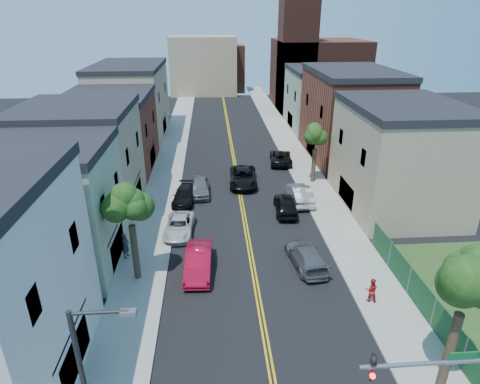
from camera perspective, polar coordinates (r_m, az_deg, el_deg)
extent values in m
cube|color=gray|center=(52.23, -9.71, 5.14)|extent=(3.20, 100.00, 0.15)
cube|color=gray|center=(53.02, 7.60, 5.57)|extent=(3.20, 100.00, 0.15)
cube|color=gray|center=(52.08, -7.79, 5.22)|extent=(0.30, 100.00, 0.15)
cube|color=gray|center=(52.70, 5.73, 5.54)|extent=(0.30, 100.00, 0.15)
cube|color=gray|center=(30.32, -25.71, -2.60)|extent=(9.00, 8.00, 8.50)
cube|color=#998466|center=(38.07, -21.28, 3.75)|extent=(9.00, 10.00, 9.00)
cube|color=brown|center=(48.34, -17.71, 7.70)|extent=(9.00, 12.00, 8.00)
cube|color=#998466|center=(61.50, -15.01, 12.03)|extent=(9.00, 16.00, 9.50)
cube|color=#998466|center=(39.11, 21.37, 4.25)|extent=(9.00, 12.00, 9.00)
cube|color=brown|center=(51.44, 15.12, 10.09)|extent=(9.00, 14.00, 10.00)
cube|color=gray|center=(64.68, 11.15, 12.49)|extent=(9.00, 12.00, 8.50)
cube|color=#4C2319|center=(80.55, 10.83, 15.96)|extent=(16.00, 14.00, 12.00)
cube|color=#4C2319|center=(75.03, 8.00, 19.43)|extent=(6.00, 6.00, 22.00)
cube|color=#998466|center=(91.89, -5.16, 17.21)|extent=(14.00, 8.00, 12.00)
cube|color=brown|center=(96.01, -2.62, 16.96)|extent=(10.00, 8.00, 10.00)
cube|color=#143F1E|center=(27.19, 24.00, -13.18)|extent=(0.04, 15.00, 1.90)
cylinder|color=#3A2E1D|center=(27.89, -14.50, -8.13)|extent=(0.44, 0.44, 3.96)
sphere|color=#17370F|center=(25.92, -15.46, 0.01)|extent=(5.20, 5.20, 5.20)
sphere|color=#17370F|center=(25.07, -14.71, 1.86)|extent=(3.90, 3.90, 3.90)
sphere|color=#17370F|center=(26.69, -16.24, -0.59)|extent=(3.64, 3.64, 3.64)
cylinder|color=#3A2E1D|center=(22.12, 27.27, -19.33)|extent=(0.44, 0.44, 4.40)
sphere|color=#17370F|center=(19.39, 29.94, -8.68)|extent=(5.80, 5.80, 5.80)
sphere|color=#17370F|center=(19.77, 27.30, -9.43)|extent=(4.06, 4.06, 4.06)
cylinder|color=#3A2E1D|center=(43.23, 10.28, 3.69)|extent=(0.44, 0.44, 3.52)
sphere|color=#17370F|center=(42.11, 10.66, 8.47)|extent=(4.40, 4.40, 4.40)
sphere|color=#17370F|center=(41.69, 11.45, 9.50)|extent=(3.30, 3.30, 3.30)
sphere|color=#17370F|center=(42.52, 9.89, 8.06)|extent=(3.08, 3.08, 3.08)
cylinder|color=slate|center=(14.89, 26.87, -20.55)|extent=(5.40, 0.14, 0.14)
imported|color=black|center=(14.00, 18.03, -22.42)|extent=(0.16, 0.20, 1.00)
sphere|color=#FF0C0C|center=(14.06, 18.11, -23.33)|extent=(0.18, 0.18, 0.18)
cube|color=#0C5926|center=(14.96, 28.80, -19.45)|extent=(0.90, 0.04, 0.25)
cylinder|color=black|center=(13.84, -19.20, -15.68)|extent=(1.80, 0.12, 0.12)
cube|color=slate|center=(13.66, -15.39, -15.97)|extent=(0.50, 0.25, 0.15)
imported|color=#AF0B28|center=(28.57, -5.83, -9.66)|extent=(1.96, 5.11, 1.66)
imported|color=beige|center=(33.46, -8.54, -4.76)|extent=(2.50, 4.93, 1.34)
imported|color=#57595F|center=(40.28, -5.64, 0.74)|extent=(2.02, 4.76, 1.60)
imported|color=black|center=(38.83, -7.81, -0.48)|extent=(2.36, 4.87, 1.36)
imported|color=#4F5155|center=(29.55, 9.26, -8.86)|extent=(2.60, 5.20, 1.45)
imported|color=black|center=(36.64, 6.43, -1.74)|extent=(2.20, 4.85, 1.61)
imported|color=#9C9FA4|center=(38.83, 8.36, -0.27)|extent=(1.91, 5.09, 1.66)
imported|color=black|center=(48.84, 5.73, 4.87)|extent=(3.02, 5.56, 1.48)
imported|color=black|center=(42.41, 0.43, 2.11)|extent=(3.05, 6.05, 1.64)
imported|color=#282830|center=(30.77, -15.76, -7.23)|extent=(0.67, 0.82, 1.94)
imported|color=#AF1B1E|center=(26.89, 17.94, -12.95)|extent=(0.92, 0.81, 1.61)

